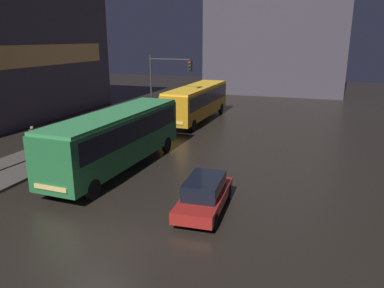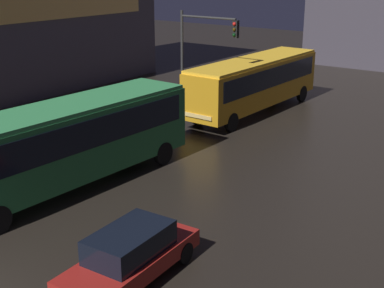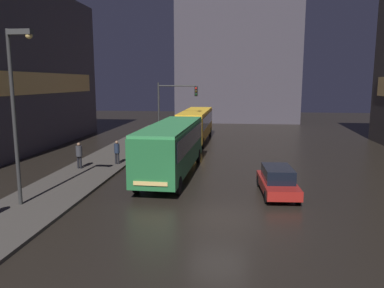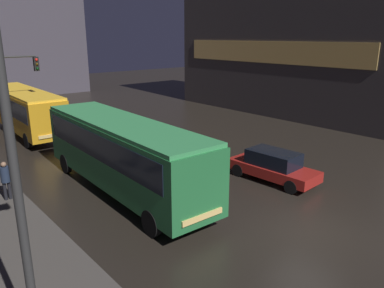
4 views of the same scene
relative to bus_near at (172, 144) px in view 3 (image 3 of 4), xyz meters
name	(u,v)px [view 3 (image 3 of 4)]	position (x,y,z in m)	size (l,w,h in m)	color
ground_plane	(219,219)	(3.33, -7.44, -2.05)	(120.00, 120.00, 0.00)	black
sidewalk_left	(101,164)	(-5.67, 2.56, -1.97)	(4.00, 48.00, 0.15)	#47423D
building_far_backdrop	(237,45)	(4.24, 36.82, 9.60)	(18.07, 12.00, 23.30)	#423D47
bus_near	(172,144)	(0.00, 0.00, 0.00)	(2.91, 11.11, 3.32)	#236B38
bus_far	(196,122)	(0.09, 13.99, -0.12)	(2.68, 11.06, 3.13)	orange
car_taxi	(277,181)	(6.27, -3.50, -1.29)	(1.96, 4.54, 1.50)	maroon
pedestrian_near	(79,153)	(-6.47, 0.58, -0.82)	(0.49, 0.49, 1.77)	black
pedestrian_far	(117,150)	(-4.36, 2.24, -0.90)	(0.47, 0.47, 1.68)	black
traffic_light_main	(173,103)	(-1.78, 11.23, 2.00)	(3.75, 0.35, 5.91)	#2D2D2D
street_lamp_sidewalk	(17,92)	(-6.00, -6.99, 3.45)	(1.25, 0.36, 8.16)	#2D2D2D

